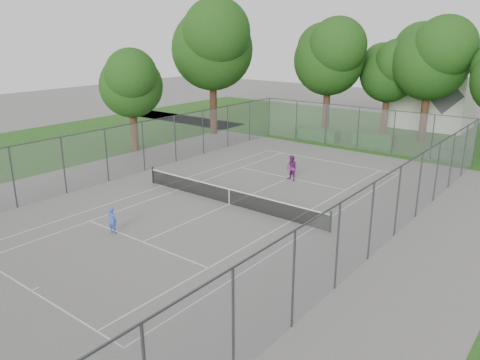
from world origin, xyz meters
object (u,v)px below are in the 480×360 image
Objects in this scene: tennis_net at (229,196)px; girl_player at (112,220)px; house at (433,91)px; woman_player at (292,168)px.

tennis_net is 9.69× the size of girl_player.
house is at bearing -103.65° from girl_player.
house is at bearing 86.50° from tennis_net.
girl_player reaches higher than tennis_net.
tennis_net is 6.86m from girl_player.
girl_player is at bearing -95.86° from house.
house reaches higher than tennis_net.
woman_player reaches higher than tennis_net.
girl_player is at bearing -87.44° from woman_player.
house reaches higher than girl_player.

